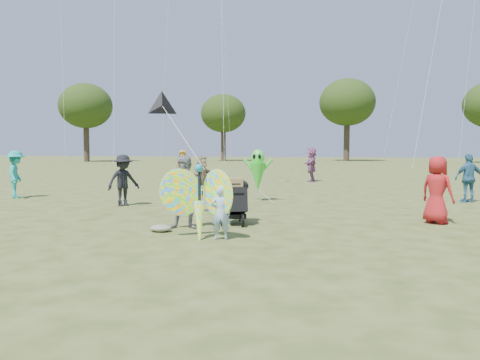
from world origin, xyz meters
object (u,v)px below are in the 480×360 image
object	(u,v)px
adult_man	(186,192)
alien_kite	(258,172)
crowd_g	(183,166)
crowd_a	(437,190)
crowd_d	(202,175)
crowd_i	(16,174)
crowd_j	(311,165)
jogging_stroller	(236,198)
butterfly_kite	(199,202)
crowd_b	(123,180)
child_girl	(221,213)
crowd_c	(469,178)

from	to	relation	value
adult_man	alien_kite	size ratio (longest dim) A/B	0.93
crowd_g	alien_kite	bearing A→B (deg)	-65.83
crowd_a	crowd_g	size ratio (longest dim) A/B	0.96
crowd_d	crowd_i	distance (m)	6.63
crowd_j	jogging_stroller	bearing A→B (deg)	-0.53
butterfly_kite	alien_kite	xyz separation A→B (m)	(-0.07, 6.59, 0.24)
crowd_b	alien_kite	size ratio (longest dim) A/B	0.91
child_girl	alien_kite	distance (m)	6.64
child_girl	crowd_d	size ratio (longest dim) A/B	0.71
adult_man	child_girl	bearing A→B (deg)	-53.86
child_girl	crowd_a	distance (m)	5.40
crowd_g	butterfly_kite	xyz separation A→B (m)	(5.32, -13.80, -0.11)
child_girl	crowd_d	xyz separation A→B (m)	(-2.96, 8.20, 0.21)
crowd_i	alien_kite	world-z (taller)	alien_kite
adult_man	crowd_d	size ratio (longest dim) A/B	1.09
crowd_c	alien_kite	world-z (taller)	alien_kite
jogging_stroller	alien_kite	size ratio (longest dim) A/B	0.65
crowd_j	alien_kite	distance (m)	9.52
adult_man	crowd_i	xyz separation A→B (m)	(-8.01, 4.63, 0.04)
jogging_stroller	crowd_j	bearing A→B (deg)	66.64
crowd_a	crowd_g	world-z (taller)	crowd_g
crowd_b	alien_kite	bearing A→B (deg)	-21.90
adult_man	alien_kite	distance (m)	5.62
crowd_j	butterfly_kite	xyz separation A→B (m)	(-1.02, -16.04, -0.17)
child_girl	crowd_j	world-z (taller)	crowd_j
crowd_g	alien_kite	size ratio (longest dim) A/B	0.96
crowd_i	butterfly_kite	xyz separation A→B (m)	(8.63, -5.63, -0.11)
jogging_stroller	child_girl	bearing A→B (deg)	-106.19
crowd_j	butterfly_kite	bearing A→B (deg)	-1.27
crowd_b	butterfly_kite	xyz separation A→B (m)	(3.86, -4.40, -0.06)
jogging_stroller	alien_kite	world-z (taller)	alien_kite
child_girl	crowd_b	bearing A→B (deg)	-54.48
crowd_c	crowd_g	bearing A→B (deg)	-43.84
jogging_stroller	crowd_a	bearing A→B (deg)	-7.02
adult_man	jogging_stroller	size ratio (longest dim) A/B	1.43
crowd_g	crowd_j	world-z (taller)	crowd_j
child_girl	jogging_stroller	xyz separation A→B (m)	(-0.14, 1.91, 0.09)
crowd_b	crowd_d	world-z (taller)	crowd_b
crowd_i	crowd_j	distance (m)	14.20
crowd_a	crowd_c	world-z (taller)	crowd_a
butterfly_kite	crowd_b	bearing A→B (deg)	131.26
crowd_b	crowd_c	world-z (taller)	crowd_c
child_girl	adult_man	size ratio (longest dim) A/B	0.65
crowd_b	crowd_i	bearing A→B (deg)	113.65
crowd_j	butterfly_kite	distance (m)	16.08
crowd_i	crowd_j	size ratio (longest dim) A/B	0.94
adult_man	crowd_b	xyz separation A→B (m)	(-3.24, 3.40, -0.02)
butterfly_kite	crowd_g	bearing A→B (deg)	111.07
jogging_stroller	crowd_g	bearing A→B (deg)	94.79
crowd_g	crowd_i	world-z (taller)	crowd_i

